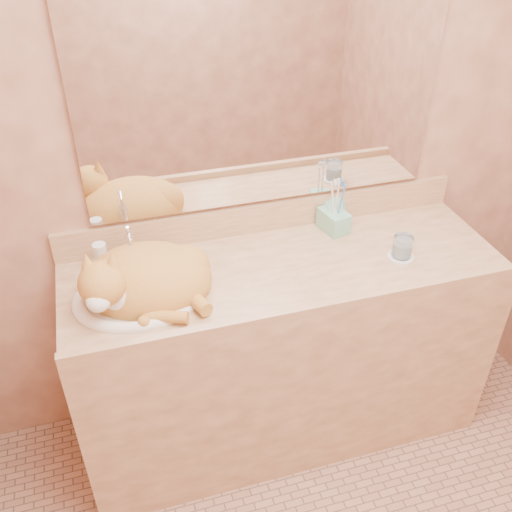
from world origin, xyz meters
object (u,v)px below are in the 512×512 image
object	(u,v)px
sink_basin	(137,281)
cat	(142,278)
toothbrush_cup	(336,221)
water_glass	(403,246)
vanity_counter	(283,352)
soap_dispenser	(344,217)

from	to	relation	value
sink_basin	cat	world-z (taller)	cat
cat	toothbrush_cup	distance (m)	0.80
toothbrush_cup	water_glass	world-z (taller)	toothbrush_cup
vanity_counter	toothbrush_cup	size ratio (longest dim) A/B	14.34
sink_basin	toothbrush_cup	bearing A→B (deg)	10.02
vanity_counter	cat	xyz separation A→B (m)	(-0.51, -0.02, 0.50)
soap_dispenser	cat	bearing A→B (deg)	177.25
vanity_counter	cat	world-z (taller)	cat
vanity_counter	water_glass	world-z (taller)	water_glass
cat	soap_dispenser	world-z (taller)	cat
sink_basin	water_glass	distance (m)	0.96
soap_dispenser	toothbrush_cup	distance (m)	0.06
soap_dispenser	toothbrush_cup	size ratio (longest dim) A/B	1.68
vanity_counter	cat	distance (m)	0.72
soap_dispenser	toothbrush_cup	world-z (taller)	soap_dispenser
cat	soap_dispenser	xyz separation A→B (m)	(0.79, 0.14, 0.02)
toothbrush_cup	vanity_counter	bearing A→B (deg)	-147.28
vanity_counter	water_glass	xyz separation A→B (m)	(0.43, -0.07, 0.48)
cat	toothbrush_cup	size ratio (longest dim) A/B	3.92
sink_basin	cat	distance (m)	0.02
sink_basin	toothbrush_cup	xyz separation A→B (m)	(0.79, 0.19, -0.02)
vanity_counter	toothbrush_cup	bearing A→B (deg)	32.72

